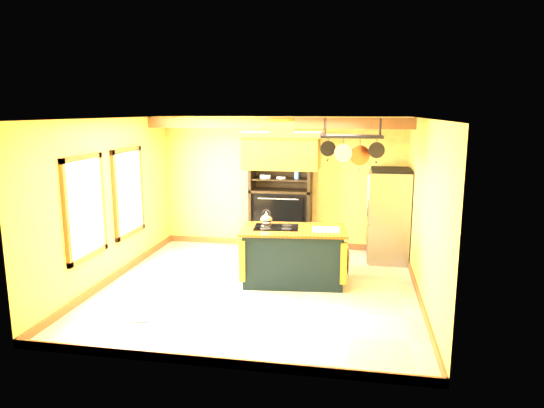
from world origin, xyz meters
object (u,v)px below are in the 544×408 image
(refrigerator, at_px, (388,217))
(kitchen_island, at_px, (293,255))
(hutch, at_px, (281,209))
(range_hood, at_px, (282,148))
(pot_rack, at_px, (352,142))

(refrigerator, bearing_deg, kitchen_island, -136.38)
(refrigerator, xyz_separation_m, hutch, (-2.11, 0.36, 0.02))
(kitchen_island, relative_size, hutch, 0.83)
(range_hood, height_order, hutch, range_hood)
(kitchen_island, bearing_deg, hutch, 99.33)
(hutch, bearing_deg, kitchen_island, -74.97)
(pot_rack, bearing_deg, kitchen_island, -179.87)
(pot_rack, bearing_deg, refrigerator, 65.42)
(pot_rack, relative_size, refrigerator, 0.58)
(pot_rack, bearing_deg, range_hood, -179.86)
(kitchen_island, bearing_deg, pot_rack, -5.57)
(refrigerator, bearing_deg, hutch, 170.23)
(pot_rack, bearing_deg, hutch, 126.79)
(pot_rack, xyz_separation_m, refrigerator, (0.70, 1.53, -1.50))
(range_hood, bearing_deg, kitchen_island, 0.17)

